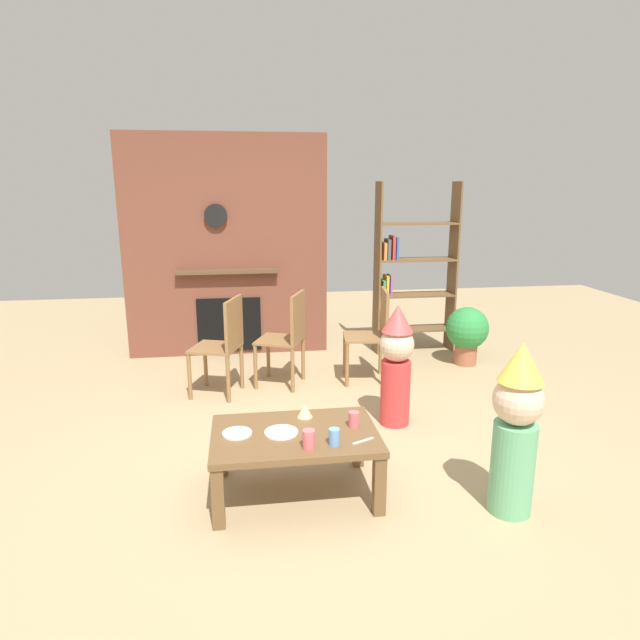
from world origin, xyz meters
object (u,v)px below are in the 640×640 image
paper_cup_near_right (334,437)px  child_with_cone_hat (516,425)px  coffee_table (295,442)px  dining_chair_right (374,330)px  dining_chair_middle (289,333)px  paper_plate_rear (237,433)px  potted_plant_tall (467,331)px  paper_plate_front (281,432)px  dining_chair_left (225,341)px  paper_cup_near_left (354,419)px  birthday_cake_slice (305,410)px  bookshelf (409,273)px  paper_cup_center (309,439)px  child_in_pink (396,362)px

paper_cup_near_right → child_with_cone_hat: 1.03m
coffee_table → paper_cup_near_right: size_ratio=10.28×
dining_chair_right → dining_chair_middle: bearing=8.4°
paper_plate_rear → potted_plant_tall: potted_plant_tall is taller
paper_plate_front → paper_plate_rear: bearing=174.6°
dining_chair_left → dining_chair_right: 1.43m
paper_plate_rear → child_with_cone_hat: 1.63m
paper_plate_front → dining_chair_right: (1.04, 1.91, 0.10)m
paper_cup_near_left → paper_cup_near_right: bearing=-125.9°
coffee_table → paper_plate_front: bearing=179.5°
dining_chair_middle → dining_chair_right: bearing=-156.8°
paper_cup_near_left → birthday_cake_slice: size_ratio=0.96×
paper_cup_near_left → coffee_table: bearing=-175.2°
bookshelf → dining_chair_right: (-0.62, -0.93, -0.39)m
dining_chair_left → dining_chair_middle: (0.59, 0.16, 0.00)m
dining_chair_right → paper_cup_near_left: bearing=79.8°
dining_chair_middle → potted_plant_tall: size_ratio=1.46×
paper_cup_center → coffee_table: bearing=105.6°
potted_plant_tall → birthday_cake_slice: bearing=-133.9°
paper_plate_front → bookshelf: bearing=59.7°
coffee_table → dining_chair_left: (-0.46, 1.73, 0.17)m
paper_plate_rear → birthday_cake_slice: bearing=24.2°
paper_cup_center → dining_chair_left: dining_chair_left is taller
paper_plate_front → dining_chair_middle: dining_chair_middle is taller
paper_cup_center → dining_chair_right: (0.90, 2.12, 0.05)m
dining_chair_right → dining_chair_left: bearing=14.5°
birthday_cake_slice → dining_chair_left: dining_chair_left is taller
bookshelf → paper_plate_rear: 3.45m
dining_chair_left → bookshelf: bearing=-132.0°
child_with_cone_hat → birthday_cake_slice: bearing=-10.6°
potted_plant_tall → paper_plate_front: bearing=-133.3°
paper_cup_center → paper_plate_rear: size_ratio=0.61×
paper_plate_rear → dining_chair_middle: dining_chair_middle is taller
paper_cup_near_right → child_in_pink: bearing=58.3°
dining_chair_left → paper_cup_near_right: bearing=128.5°
bookshelf → paper_cup_near_right: 3.36m
dining_chair_middle → dining_chair_right: 0.83m
bookshelf → paper_plate_front: 3.33m
child_in_pink → paper_cup_near_right: bearing=12.6°
paper_cup_near_right → paper_plate_rear: (-0.56, 0.22, -0.04)m
bookshelf → paper_plate_front: (-1.66, -2.84, -0.49)m
paper_cup_center → child_with_cone_hat: 1.18m
bookshelf → paper_cup_near_right: size_ratio=19.40×
bookshelf → potted_plant_tall: bearing=-51.2°
child_with_cone_hat → dining_chair_right: (-0.27, 2.28, -0.03)m
paper_cup_center → child_in_pink: size_ratio=0.11×
paper_plate_front → birthday_cake_slice: bearing=52.5°
birthday_cake_slice → child_with_cone_hat: child_with_cone_hat is taller
paper_cup_near_left → bookshelf: bearing=66.7°
paper_plate_front → child_in_pink: bearing=43.1°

